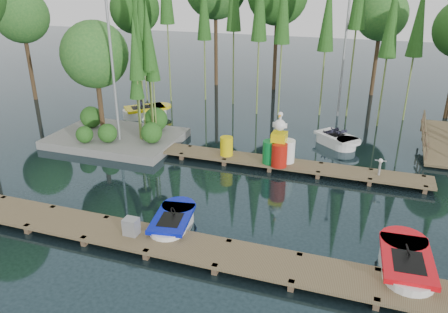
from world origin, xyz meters
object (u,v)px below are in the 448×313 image
(boat_yellow_far, at_px, (146,112))
(yellow_barrel, at_px, (227,146))
(island, at_px, (108,77))
(boat_blue, at_px, (173,223))
(utility_cabinet, at_px, (131,226))
(drum_cluster, at_px, (279,149))
(boat_red, at_px, (405,266))

(boat_yellow_far, xyz_separation_m, yellow_barrel, (6.56, -4.71, 0.42))
(boat_yellow_far, bearing_deg, yellow_barrel, -57.19)
(island, height_order, boat_blue, island)
(island, bearing_deg, yellow_barrel, -7.23)
(utility_cabinet, bearing_deg, boat_yellow_far, 116.39)
(boat_yellow_far, relative_size, utility_cabinet, 5.49)
(boat_yellow_far, bearing_deg, drum_cluster, -50.09)
(boat_red, height_order, drum_cluster, drum_cluster)
(boat_red, xyz_separation_m, drum_cluster, (-4.85, 5.77, 0.68))
(island, xyz_separation_m, yellow_barrel, (6.23, -0.79, -2.46))
(island, relative_size, boat_red, 2.23)
(drum_cluster, bearing_deg, boat_red, -49.96)
(boat_blue, height_order, yellow_barrel, yellow_barrel)
(yellow_barrel, bearing_deg, boat_blue, -88.58)
(boat_red, bearing_deg, boat_yellow_far, 138.97)
(boat_red, xyz_separation_m, boat_yellow_far, (-13.80, 10.64, 0.01))
(island, relative_size, drum_cluster, 2.99)
(island, bearing_deg, boat_yellow_far, 94.82)
(boat_blue, distance_m, yellow_barrel, 5.96)
(boat_blue, xyz_separation_m, boat_yellow_far, (-6.71, 10.65, 0.05))
(boat_blue, relative_size, yellow_barrel, 3.17)
(boat_red, relative_size, yellow_barrel, 3.59)
(boat_red, xyz_separation_m, utility_cabinet, (-7.99, -1.07, 0.28))
(boat_yellow_far, height_order, yellow_barrel, boat_yellow_far)
(utility_cabinet, distance_m, yellow_barrel, 7.04)
(utility_cabinet, bearing_deg, drum_cluster, 65.35)
(boat_red, height_order, utility_cabinet, boat_red)
(boat_red, distance_m, yellow_barrel, 9.37)
(boat_yellow_far, distance_m, yellow_barrel, 8.09)
(island, height_order, boat_yellow_far, island)
(boat_red, distance_m, boat_yellow_far, 17.43)
(boat_red, height_order, yellow_barrel, yellow_barrel)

